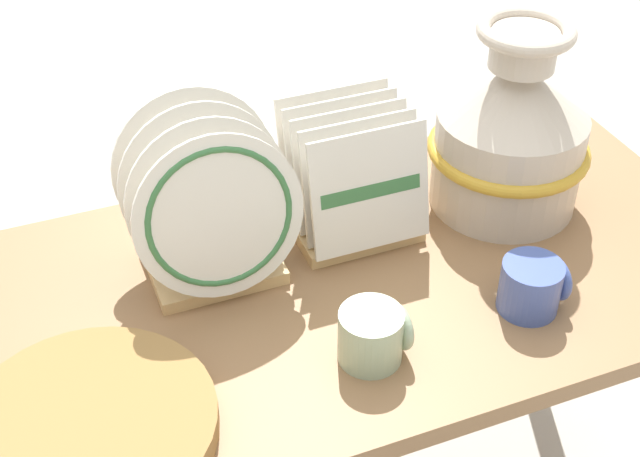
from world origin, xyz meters
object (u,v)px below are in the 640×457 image
(dish_rack_round_plates, at_px, (210,213))
(wicker_charger_stack, at_px, (90,427))
(ceramic_vase, at_px, (511,132))
(dish_rack_square_plates, at_px, (352,187))
(mug_sage_glaze, at_px, (374,335))
(mug_cobalt_glaze, at_px, (533,286))

(dish_rack_round_plates, height_order, wicker_charger_stack, dish_rack_round_plates)
(ceramic_vase, distance_m, dish_rack_round_plates, 0.53)
(ceramic_vase, relative_size, dish_rack_round_plates, 1.21)
(dish_rack_round_plates, xyz_separation_m, dish_rack_square_plates, (0.25, 0.03, -0.03))
(dish_rack_round_plates, height_order, dish_rack_square_plates, dish_rack_round_plates)
(mug_sage_glaze, bearing_deg, wicker_charger_stack, 179.48)
(dish_rack_round_plates, relative_size, mug_sage_glaze, 2.76)
(wicker_charger_stack, bearing_deg, mug_sage_glaze, -0.52)
(dish_rack_round_plates, relative_size, dish_rack_square_plates, 1.26)
(wicker_charger_stack, relative_size, mug_cobalt_glaze, 3.31)
(dish_rack_round_plates, bearing_deg, wicker_charger_stack, -133.50)
(ceramic_vase, relative_size, mug_sage_glaze, 3.32)
(dish_rack_square_plates, height_order, wicker_charger_stack, dish_rack_square_plates)
(wicker_charger_stack, bearing_deg, dish_rack_square_plates, 30.15)
(ceramic_vase, distance_m, mug_cobalt_glaze, 0.29)
(dish_rack_square_plates, xyz_separation_m, wicker_charger_stack, (-0.49, -0.29, -0.07))
(ceramic_vase, distance_m, wicker_charger_stack, 0.82)
(dish_rack_square_plates, distance_m, mug_cobalt_glaze, 0.34)
(dish_rack_round_plates, relative_size, mug_cobalt_glaze, 2.76)
(dish_rack_round_plates, relative_size, wicker_charger_stack, 0.83)
(wicker_charger_stack, bearing_deg, mug_cobalt_glaze, 0.30)
(dish_rack_round_plates, distance_m, mug_sage_glaze, 0.32)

